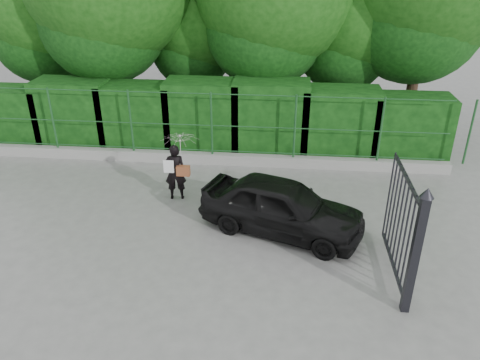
# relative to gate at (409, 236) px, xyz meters

# --- Properties ---
(ground) EXTENTS (80.00, 80.00, 0.00)m
(ground) POSITION_rel_gate_xyz_m (-4.60, 0.72, -1.19)
(ground) COLOR gray
(kerb) EXTENTS (14.00, 0.25, 0.30)m
(kerb) POSITION_rel_gate_xyz_m (-4.60, 5.22, -1.04)
(kerb) COLOR #9E9E99
(kerb) RESTS_ON ground
(fence) EXTENTS (14.13, 0.06, 1.80)m
(fence) POSITION_rel_gate_xyz_m (-4.38, 5.22, 0.01)
(fence) COLOR #1E5025
(fence) RESTS_ON kerb
(hedge) EXTENTS (14.20, 1.20, 2.18)m
(hedge) POSITION_rel_gate_xyz_m (-4.54, 6.22, -0.18)
(hedge) COLOR black
(hedge) RESTS_ON ground
(gate) EXTENTS (0.22, 2.33, 2.36)m
(gate) POSITION_rel_gate_xyz_m (0.00, 0.00, 0.00)
(gate) COLOR black
(gate) RESTS_ON ground
(woman) EXTENTS (0.89, 0.90, 1.68)m
(woman) POSITION_rel_gate_xyz_m (-4.66, 3.12, -0.08)
(woman) COLOR black
(woman) RESTS_ON ground
(car) EXTENTS (3.82, 2.54, 1.21)m
(car) POSITION_rel_gate_xyz_m (-2.16, 1.84, -0.58)
(car) COLOR black
(car) RESTS_ON ground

